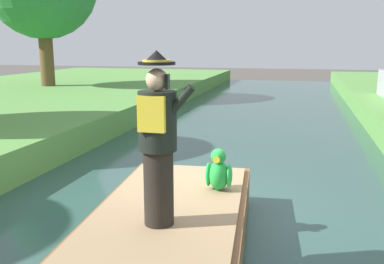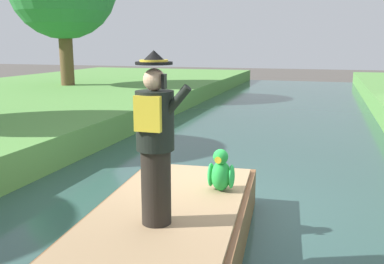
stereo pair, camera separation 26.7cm
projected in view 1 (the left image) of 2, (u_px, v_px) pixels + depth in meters
ground_plane at (199, 215)px, 6.69m from camera, size 80.00×80.00×0.00m
canal_water at (199, 212)px, 6.68m from camera, size 6.78×48.00×0.10m
boat at (166, 237)px, 5.03m from camera, size 2.15×4.34×0.61m
person_pirate at (158, 140)px, 4.46m from camera, size 0.61×0.42×1.85m
parrot_plush at (219, 172)px, 5.67m from camera, size 0.36×0.35×0.57m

